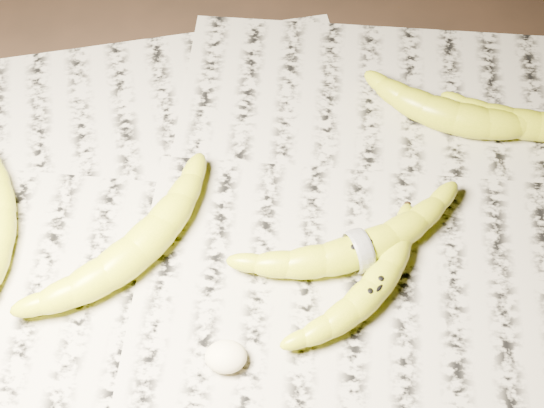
{
  "coord_description": "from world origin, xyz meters",
  "views": [
    {
      "loc": [
        -0.01,
        -0.37,
        0.7
      ],
      "look_at": [
        -0.0,
        0.04,
        0.05
      ],
      "focal_mm": 50.0,
      "sensor_mm": 36.0,
      "label": 1
    }
  ],
  "objects_px": {
    "banana_upper_a": "(539,124)",
    "banana_taped": "(359,249)",
    "banana_left_b": "(135,249)",
    "banana_upper_b": "(456,116)",
    "banana_center": "(372,289)"
  },
  "relations": [
    {
      "from": "banana_upper_a",
      "to": "banana_taped",
      "type": "bearing_deg",
      "value": -134.65
    },
    {
      "from": "banana_left_b",
      "to": "banana_taped",
      "type": "distance_m",
      "value": 0.23
    },
    {
      "from": "banana_taped",
      "to": "banana_upper_a",
      "type": "relative_size",
      "value": 1.22
    },
    {
      "from": "banana_upper_b",
      "to": "banana_center",
      "type": "bearing_deg",
      "value": -98.74
    },
    {
      "from": "banana_taped",
      "to": "banana_upper_a",
      "type": "xyz_separation_m",
      "value": [
        0.22,
        0.16,
        -0.0
      ]
    },
    {
      "from": "banana_center",
      "to": "banana_upper_b",
      "type": "distance_m",
      "value": 0.24
    },
    {
      "from": "banana_left_b",
      "to": "banana_center",
      "type": "height_order",
      "value": "banana_left_b"
    },
    {
      "from": "banana_taped",
      "to": "banana_upper_b",
      "type": "bearing_deg",
      "value": 34.08
    },
    {
      "from": "banana_left_b",
      "to": "banana_upper_a",
      "type": "height_order",
      "value": "banana_left_b"
    },
    {
      "from": "banana_center",
      "to": "banana_taped",
      "type": "height_order",
      "value": "banana_taped"
    },
    {
      "from": "banana_upper_b",
      "to": "banana_upper_a",
      "type": "bearing_deg",
      "value": 12.03
    },
    {
      "from": "banana_upper_a",
      "to": "banana_upper_b",
      "type": "relative_size",
      "value": 0.96
    },
    {
      "from": "banana_center",
      "to": "banana_taped",
      "type": "bearing_deg",
      "value": 54.3
    },
    {
      "from": "banana_center",
      "to": "banana_taped",
      "type": "distance_m",
      "value": 0.04
    },
    {
      "from": "banana_center",
      "to": "banana_upper_b",
      "type": "bearing_deg",
      "value": 13.45
    }
  ]
}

